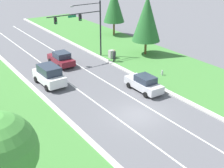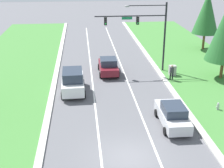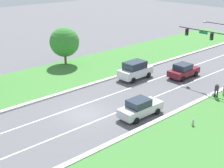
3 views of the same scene
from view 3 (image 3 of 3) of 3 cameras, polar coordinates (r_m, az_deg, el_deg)
The scene contains 14 objects.
ground_plane at distance 30.03m, azimuth -5.08°, elevation -5.50°, with size 160.00×160.00×0.00m, color #5B5B60.
curb_strip_right at distance 26.21m, azimuth 2.49°, elevation -9.51°, with size 0.50×90.00×0.15m.
curb_strip_left at distance 34.30m, azimuth -10.80°, elevation -2.15°, with size 0.50×90.00×0.15m.
grass_verge_right at distance 23.40m, azimuth 11.77°, elevation -14.30°, with size 10.00×90.00×0.08m.
grass_verge_left at distance 38.63m, azimuth -14.89°, elevation 0.14°, with size 10.00×90.00×0.08m.
lane_stripe_inner_left at distance 31.36m, azimuth -7.08°, elevation -4.37°, with size 0.14×81.00×0.01m.
lane_stripe_inner_right at distance 28.76m, azimuth -2.91°, elevation -6.71°, with size 0.14×81.00×0.01m.
traffic_signal_mast at distance 37.35m, azimuth 18.70°, elevation 7.05°, with size 7.63×0.41×7.52m.
burgundy_sedan at distance 40.18m, azimuth 12.93°, elevation 2.41°, with size 2.10×4.41×1.78m.
white_suv at distance 38.76m, azimuth 4.24°, elevation 2.58°, with size 2.29×4.60×2.21m.
silver_sedan at distance 29.33m, azimuth 5.17°, elevation -4.34°, with size 1.96×4.61×1.75m.
pedestrian at distance 34.85m, azimuth 18.59°, elevation -1.01°, with size 0.42×0.31×1.69m.
fire_hydrant at distance 28.61m, azimuth 14.59°, elevation -6.83°, with size 0.34×0.20×0.70m.
oak_far_left_tree at distance 44.06m, azimuth -8.68°, elevation 7.60°, with size 4.12×4.12×5.34m.
Camera 3 is at (21.66, -15.86, 13.46)m, focal length 50.00 mm.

